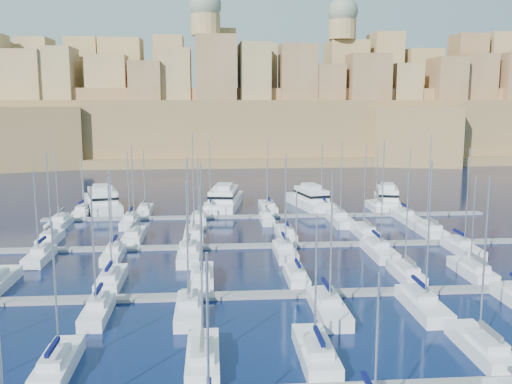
{
  "coord_description": "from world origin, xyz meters",
  "views": [
    {
      "loc": [
        -10.47,
        -73.85,
        22.15
      ],
      "look_at": [
        -4.24,
        6.0,
        9.15
      ],
      "focal_mm": 40.0,
      "sensor_mm": 36.0,
      "label": 1
    }
  ],
  "objects": [
    {
      "name": "ground",
      "position": [
        0.0,
        0.0,
        0.0
      ],
      "size": [
        600.0,
        600.0,
        0.0
      ],
      "primitive_type": "plane",
      "color": "black",
      "rests_on": "ground"
    },
    {
      "name": "pontoon_mid_near",
      "position": [
        0.0,
        -12.0,
        0.2
      ],
      "size": [
        84.0,
        2.0,
        0.4
      ],
      "primitive_type": "cube",
      "color": "slate",
      "rests_on": "ground"
    },
    {
      "name": "pontoon_mid_far",
      "position": [
        0.0,
        10.0,
        0.2
      ],
      "size": [
        84.0,
        2.0,
        0.4
      ],
      "primitive_type": "cube",
      "color": "slate",
      "rests_on": "ground"
    },
    {
      "name": "pontoon_far",
      "position": [
        0.0,
        32.0,
        0.2
      ],
      "size": [
        84.0,
        2.0,
        0.4
      ],
      "primitive_type": "cube",
      "color": "slate",
      "rests_on": "ground"
    },
    {
      "name": "sailboat_1",
      "position": [
        -23.29,
        -28.82,
        0.73
      ],
      "size": [
        2.57,
        8.58,
        12.91
      ],
      "color": "white",
      "rests_on": "ground"
    },
    {
      "name": "sailboat_2",
      "position": [
        -11.42,
        -28.55,
        0.76
      ],
      "size": [
        2.74,
        9.13,
        15.56
      ],
      "color": "white",
      "rests_on": "ground"
    },
    {
      "name": "sailboat_3",
      "position": [
        -1.76,
        -28.37,
        0.74
      ],
      "size": [
        2.85,
        9.49,
        12.86
      ],
      "color": "white",
      "rests_on": "ground"
    },
    {
      "name": "sailboat_4",
      "position": [
        12.98,
        -28.41,
        0.76
      ],
      "size": [
        2.83,
        9.42,
        16.01
      ],
      "color": "white",
      "rests_on": "ground"
    },
    {
      "name": "sailboat_13",
      "position": [
        -22.75,
        -6.56,
        0.74
      ],
      "size": [
        2.73,
        9.1,
        13.52
      ],
      "color": "white",
      "rests_on": "ground"
    },
    {
      "name": "sailboat_14",
      "position": [
        -11.82,
        -6.53,
        0.75
      ],
      "size": [
        2.75,
        9.17,
        14.97
      ],
      "color": "white",
      "rests_on": "ground"
    },
    {
      "name": "sailboat_15",
      "position": [
        -0.3,
        -7.14,
        0.71
      ],
      "size": [
        2.38,
        7.94,
        11.58
      ],
      "color": "white",
      "rests_on": "ground"
    },
    {
      "name": "sailboat_16",
      "position": [
        13.6,
        -6.85,
        0.74
      ],
      "size": [
        2.56,
        8.52,
        13.74
      ],
      "color": "white",
      "rests_on": "ground"
    },
    {
      "name": "sailboat_17",
      "position": [
        22.36,
        -6.47,
        0.74
      ],
      "size": [
        2.79,
        9.3,
        13.08
      ],
      "color": "white",
      "rests_on": "ground"
    },
    {
      "name": "sailboat_19",
      "position": [
        -22.38,
        -16.99,
        0.74
      ],
      "size": [
        2.46,
        8.19,
        14.03
      ],
      "color": "white",
      "rests_on": "ground"
    },
    {
      "name": "sailboat_20",
      "position": [
        -13.01,
        -17.35,
        0.75
      ],
      "size": [
        2.68,
        8.92,
        14.53
      ],
      "color": "white",
      "rests_on": "ground"
    },
    {
      "name": "sailboat_21",
      "position": [
        1.48,
        -17.91,
        0.76
      ],
      "size": [
        3.02,
        10.06,
        15.4
      ],
      "color": "white",
      "rests_on": "ground"
    },
    {
      "name": "sailboat_22",
      "position": [
        11.62,
        -17.85,
        0.77
      ],
      "size": [
        2.98,
        9.94,
        16.35
      ],
      "color": "white",
      "rests_on": "ground"
    },
    {
      "name": "sailboat_24",
      "position": [
        -35.77,
        15.02,
        0.75
      ],
      "size": [
        2.47,
        8.25,
        14.66
      ],
      "color": "white",
      "rests_on": "ground"
    },
    {
      "name": "sailboat_25",
      "position": [
        -22.95,
        15.56,
        0.76
      ],
      "size": [
        2.81,
        9.36,
        15.32
      ],
      "color": "white",
      "rests_on": "ground"
    },
    {
      "name": "sailboat_26",
      "position": [
        -13.46,
        15.89,
        0.78
      ],
      "size": [
        3.01,
        10.03,
        17.3
      ],
      "color": "white",
      "rests_on": "ground"
    },
    {
      "name": "sailboat_27",
      "position": [
        1.3,
        15.42,
        0.74
      ],
      "size": [
        2.72,
        9.08,
        13.14
      ],
      "color": "white",
      "rests_on": "ground"
    },
    {
      "name": "sailboat_28",
      "position": [
        14.39,
        15.72,
        0.76
      ],
      "size": [
        2.9,
        9.68,
        15.25
      ],
      "color": "white",
      "rests_on": "ground"
    },
    {
      "name": "sailboat_29",
      "position": [
        25.31,
        16.13,
        0.78
      ],
      "size": [
        3.15,
        10.51,
        16.85
      ],
      "color": "white",
      "rests_on": "ground"
    },
    {
      "name": "sailboat_30",
      "position": [
        -34.41,
        4.77,
        0.73
      ],
      "size": [
        2.6,
        8.67,
        13.21
      ],
      "color": "white",
      "rests_on": "ground"
    },
    {
      "name": "sailboat_31",
      "position": [
        -24.38,
        4.95,
        0.73
      ],
      "size": [
        2.49,
        8.31,
        13.04
      ],
      "color": "white",
      "rests_on": "ground"
    },
    {
      "name": "sailboat_32",
      "position": [
        -13.82,
        4.05,
        0.76
      ],
      "size": [
        3.05,
        10.15,
        14.95
      ],
      "color": "white",
      "rests_on": "ground"
    },
    {
      "name": "sailboat_33",
      "position": [
        -0.22,
        4.54,
        0.75
      ],
      "size": [
        2.75,
        9.15,
        15.09
      ],
      "color": "white",
      "rests_on": "ground"
    },
    {
      "name": "sailboat_34",
      "position": [
        13.39,
        4.02,
        0.78
      ],
      "size": [
        3.06,
        10.2,
        16.83
      ],
      "color": "white",
      "rests_on": "ground"
    },
    {
      "name": "sailboat_35",
      "position": [
        25.9,
        4.34,
        0.76
      ],
      "size": [
        2.87,
        9.56,
        15.66
      ],
      "color": "white",
      "rests_on": "ground"
    },
    {
      "name": "sailboat_36",
      "position": [
        -35.56,
        37.18,
        0.72
      ],
      "size": [
        2.58,
        8.58,
        12.1
      ],
      "color": "white",
      "rests_on": "ground"
    },
    {
      "name": "sailboat_37",
      "position": [
        -23.68,
        37.13,
        0.73
      ],
      "size": [
        2.54,
        8.48,
        12.81
      ],
      "color": "white",
      "rests_on": "ground"
    },
    {
      "name": "sailboat_38",
      "position": [
        -10.86,
        37.31,
        0.75
      ],
      "size": [
        2.66,
        8.85,
        14.68
      ],
      "color": "white",
      "rests_on": "ground"
    },
    {
      "name": "sailboat_39",
      "position": [
        0.65,
        38.09,
        0.76
      ],
      "size": [
        3.13,
        10.43,
        14.82
      ],
      "color": "white",
      "rests_on": "ground"
    },
    {
      "name": "sailboat_40",
      "position": [
        11.55,
        37.68,
        0.74
      ],
      "size": [
        2.88,
        9.59,
        13.59
      ],
      "color": "white",
      "rests_on": "ground"
    },
    {
      "name": "sailboat_41",
      "position": [
        22.74,
        37.35,
        0.74
      ],
      "size": [
        2.68,
        8.93,
        13.28
      ],
      "color": "white",
      "rests_on": "ground"
    },
    {
      "name": "sailboat_42",
      "position": [
        -37.27,
        26.4,
        0.74
      ],
      "size": [
        2.83,
        9.43,
        13.79
      ],
      "color": "white",
      "rests_on": "ground"
    },
    {
      "name": "sailboat_43",
      "position": [
        -25.07,
        26.63,
        0.74
      ],
      "size": [
        2.69,
        8.96,
        13.51
      ],
      "color": "white",
      "rests_on": "ground"
    },
    {
      "name": "sailboat_44",
      "position": [
        -12.94,
        26.65,
        0.73
      ],
      "size": [
        2.68,
        8.93,
        12.83
      ],
      "color": "white",
      "rests_on": "ground"
    },
    {
      "name": "sailboat_45",
      "position": [
        -0.59,
        27.41,
        0.7
      ],
      "size": [
        2.22,
        7.38,
        11.06
      ],
      "color": "white",
      "rests_on": "ground"
    },
    {
      "name": "sailboat_46",
      "position": [
        12.5,
        25.81,
        0.77
      ],
      "size": [
        3.19,
        10.63,
        15.06
      ],
      "color": "white",
      "rests_on": "ground"
    },
    {
      "name": "sailboat_47",
      "position": [
        25.21,
        26.51,
        0.75
      ],
      "size": [
        2.77,
        9.22,
        14.12
      ],
      "color": "white",
      "rests_on": "ground"
    },
    {
      "name": "motor_yacht_a",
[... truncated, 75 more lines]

